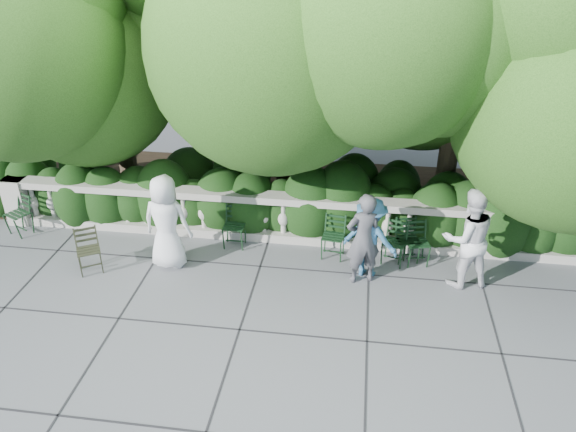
# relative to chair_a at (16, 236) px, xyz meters

# --- Properties ---
(ground) EXTENTS (90.00, 90.00, 0.00)m
(ground) POSITION_rel_chair_a_xyz_m (5.60, -1.20, 0.00)
(ground) COLOR #56575E
(ground) RESTS_ON ground
(balustrade) EXTENTS (12.00, 0.44, 1.00)m
(balustrade) POSITION_rel_chair_a_xyz_m (5.60, 0.60, 0.49)
(balustrade) COLOR #9E998E
(balustrade) RESTS_ON ground
(shrub_hedge) EXTENTS (15.00, 2.60, 1.70)m
(shrub_hedge) POSITION_rel_chair_a_xyz_m (5.60, 1.80, 0.00)
(shrub_hedge) COLOR black
(shrub_hedge) RESTS_ON ground
(tree_canopy) EXTENTS (15.04, 6.52, 6.78)m
(tree_canopy) POSITION_rel_chair_a_xyz_m (6.29, 2.00, 3.96)
(tree_canopy) COLOR #3F3023
(tree_canopy) RESTS_ON ground
(chair_a) EXTENTS (0.61, 0.62, 0.84)m
(chair_a) POSITION_rel_chair_a_xyz_m (0.00, 0.00, 0.00)
(chair_a) COLOR black
(chair_a) RESTS_ON ground
(chair_b) EXTENTS (0.44, 0.48, 0.84)m
(chair_b) POSITION_rel_chair_a_xyz_m (4.48, 0.10, 0.00)
(chair_b) COLOR black
(chair_b) RESTS_ON ground
(chair_c) EXTENTS (0.49, 0.53, 0.84)m
(chair_c) POSITION_rel_chair_a_xyz_m (6.39, -0.02, 0.00)
(chair_c) COLOR black
(chair_c) RESTS_ON ground
(chair_d) EXTENTS (0.54, 0.57, 0.84)m
(chair_d) POSITION_rel_chair_a_xyz_m (7.99, -0.03, 0.00)
(chair_d) COLOR black
(chair_d) RESTS_ON ground
(chair_e) EXTENTS (0.55, 0.58, 0.84)m
(chair_e) POSITION_rel_chair_a_xyz_m (7.50, -0.07, 0.00)
(chair_e) COLOR black
(chair_e) RESTS_ON ground
(chair_f) EXTENTS (0.54, 0.57, 0.84)m
(chair_f) POSITION_rel_chair_a_xyz_m (7.82, 0.06, 0.00)
(chair_f) COLOR black
(chair_f) RESTS_ON ground
(chair_weathered) EXTENTS (0.62, 0.63, 0.84)m
(chair_weathered) POSITION_rel_chair_a_xyz_m (2.15, -1.09, 0.00)
(chair_weathered) COLOR black
(chair_weathered) RESTS_ON ground
(person_businessman) EXTENTS (0.91, 0.63, 1.79)m
(person_businessman) POSITION_rel_chair_a_xyz_m (3.44, -0.54, 0.90)
(person_businessman) COLOR white
(person_businessman) RESTS_ON ground
(person_woman_grey) EXTENTS (0.73, 0.61, 1.71)m
(person_woman_grey) POSITION_rel_chair_a_xyz_m (6.96, -0.57, 0.86)
(person_woman_grey) COLOR #46474C
(person_woman_grey) RESTS_ON ground
(person_casual_man) EXTENTS (1.05, 0.91, 1.85)m
(person_casual_man) POSITION_rel_chair_a_xyz_m (8.71, -0.41, 0.92)
(person_casual_man) COLOR silver
(person_casual_man) RESTS_ON ground
(person_older_blue) EXTENTS (1.12, 0.86, 1.53)m
(person_older_blue) POSITION_rel_chair_a_xyz_m (7.08, -0.36, 0.76)
(person_older_blue) COLOR #306590
(person_older_blue) RESTS_ON ground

